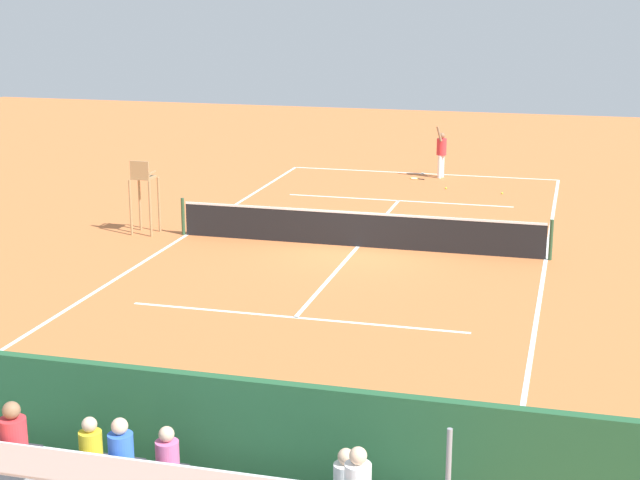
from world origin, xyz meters
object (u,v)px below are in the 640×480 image
(tennis_ball_far, at_px, (502,193))
(tennis_racket, at_px, (415,178))
(tennis_player, at_px, (441,150))
(courtside_bench, at_px, (357,467))
(tennis_net, at_px, (358,229))
(tennis_ball_near, at_px, (446,188))
(umpire_chair, at_px, (143,189))

(tennis_ball_far, bearing_deg, tennis_racket, -29.87)
(tennis_player, bearing_deg, courtside_bench, 95.37)
(tennis_net, relative_size, tennis_ball_far, 156.06)
(tennis_player, distance_m, tennis_ball_near, 2.31)
(umpire_chair, distance_m, courtside_bench, 16.01)
(tennis_ball_near, bearing_deg, tennis_racket, -49.04)
(umpire_chair, bearing_deg, tennis_player, -123.44)
(tennis_ball_near, height_order, tennis_ball_far, same)
(courtside_bench, bearing_deg, umpire_chair, -54.89)
(tennis_player, xyz_separation_m, tennis_racket, (0.88, 0.47, -1.00))
(tennis_ball_far, bearing_deg, umpire_chair, 40.98)
(tennis_net, distance_m, tennis_racket, 9.92)
(tennis_net, bearing_deg, tennis_player, -94.28)
(tennis_net, height_order, courtside_bench, tennis_net)
(tennis_racket, bearing_deg, tennis_player, -151.68)
(umpire_chair, relative_size, tennis_ball_near, 32.42)
(tennis_player, bearing_deg, tennis_net, 85.72)
(umpire_chair, distance_m, tennis_ball_near, 11.40)
(tennis_ball_far, bearing_deg, tennis_net, 68.07)
(tennis_ball_near, bearing_deg, umpire_chair, 48.84)
(tennis_player, bearing_deg, umpire_chair, 56.56)
(tennis_player, height_order, tennis_ball_far, tennis_player)
(tennis_net, relative_size, tennis_ball_near, 156.06)
(courtside_bench, bearing_deg, tennis_racket, -82.37)
(tennis_net, relative_size, tennis_player, 5.35)
(tennis_net, distance_m, courtside_bench, 13.61)
(tennis_net, xyz_separation_m, tennis_ball_far, (-3.22, -7.99, -0.47))
(tennis_net, distance_m, tennis_ball_far, 8.63)
(tennis_player, distance_m, tennis_ball_far, 3.55)
(courtside_bench, xyz_separation_m, tennis_racket, (3.11, -23.17, -0.54))
(courtside_bench, distance_m, tennis_ball_far, 21.27)
(courtside_bench, xyz_separation_m, tennis_ball_far, (-0.22, -21.27, -0.53))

